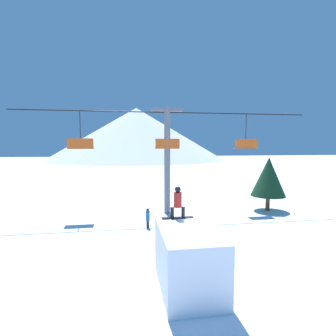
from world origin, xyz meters
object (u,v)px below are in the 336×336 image
object	(u,v)px
snowboarder	(178,202)
distant_skier	(148,217)
snow_ramp	(188,259)
pine_tree_near	(269,177)

from	to	relation	value
snowboarder	distant_skier	distance (m)	6.09
distant_skier	snow_ramp	bearing A→B (deg)	-82.83
snow_ramp	snowboarder	size ratio (longest dim) A/B	2.57
snowboarder	pine_tree_near	bearing A→B (deg)	43.58
distant_skier	pine_tree_near	bearing A→B (deg)	16.29
snow_ramp	snowboarder	world-z (taller)	snowboarder
pine_tree_near	distant_skier	xyz separation A→B (m)	(-9.70, -2.84, -2.02)
snowboarder	pine_tree_near	xyz separation A→B (m)	(8.91, 8.48, -0.14)
pine_tree_near	distant_skier	world-z (taller)	pine_tree_near
snow_ramp	pine_tree_near	size ratio (longest dim) A/B	0.81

